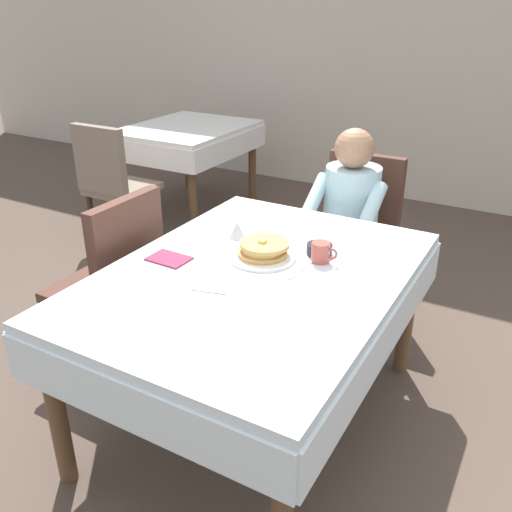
{
  "coord_description": "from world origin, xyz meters",
  "views": [
    {
      "loc": [
        0.97,
        -1.7,
        1.73
      ],
      "look_at": [
        -0.02,
        0.04,
        0.79
      ],
      "focal_mm": 38.55,
      "sensor_mm": 36.0,
      "label": 1
    }
  ],
  "objects": [
    {
      "name": "ground_plane",
      "position": [
        0.0,
        0.0,
        0.0
      ],
      "size": [
        14.0,
        14.0,
        0.0
      ],
      "primitive_type": "plane",
      "color": "brown"
    },
    {
      "name": "back_wall",
      "position": [
        0.0,
        3.4,
        1.6
      ],
      "size": [
        12.0,
        0.16,
        3.2
      ],
      "primitive_type": "cube",
      "color": "beige",
      "rests_on": "ground"
    },
    {
      "name": "dining_table_main",
      "position": [
        0.0,
        0.0,
        0.65
      ],
      "size": [
        1.12,
        1.52,
        0.74
      ],
      "color": "silver",
      "rests_on": "ground"
    },
    {
      "name": "chair_diner",
      "position": [
        0.01,
        1.17,
        0.53
      ],
      "size": [
        0.44,
        0.45,
        0.93
      ],
      "rotation": [
        0.0,
        0.0,
        3.14
      ],
      "color": "#4C2D23",
      "rests_on": "ground"
    },
    {
      "name": "diner_person",
      "position": [
        0.01,
        1.01,
        0.67
      ],
      "size": [
        0.4,
        0.43,
        1.12
      ],
      "rotation": [
        0.0,
        0.0,
        3.14
      ],
      "color": "silver",
      "rests_on": "ground"
    },
    {
      "name": "chair_left_side",
      "position": [
        -0.77,
        0.0,
        0.53
      ],
      "size": [
        0.45,
        0.44,
        0.93
      ],
      "rotation": [
        0.0,
        0.0,
        1.57
      ],
      "color": "#4C2D23",
      "rests_on": "ground"
    },
    {
      "name": "plate_breakfast",
      "position": [
        -0.04,
        0.13,
        0.75
      ],
      "size": [
        0.28,
        0.28,
        0.02
      ],
      "primitive_type": "cylinder",
      "color": "white",
      "rests_on": "dining_table_main"
    },
    {
      "name": "breakfast_stack",
      "position": [
        -0.03,
        0.13,
        0.78
      ],
      "size": [
        0.21,
        0.22,
        0.07
      ],
      "color": "tan",
      "rests_on": "plate_breakfast"
    },
    {
      "name": "cup_coffee",
      "position": [
        0.19,
        0.22,
        0.78
      ],
      "size": [
        0.11,
        0.08,
        0.08
      ],
      "color": "#B24C42",
      "rests_on": "dining_table_main"
    },
    {
      "name": "bowl_butter",
      "position": [
        0.15,
        0.28,
        0.76
      ],
      "size": [
        0.11,
        0.11,
        0.04
      ],
      "primitive_type": "cylinder",
      "color": "black",
      "rests_on": "dining_table_main"
    },
    {
      "name": "syrup_pitcher",
      "position": [
        -0.24,
        0.26,
        0.78
      ],
      "size": [
        0.08,
        0.08,
        0.07
      ],
      "color": "silver",
      "rests_on": "dining_table_main"
    },
    {
      "name": "fork_left_of_plate",
      "position": [
        -0.23,
        0.11,
        0.74
      ],
      "size": [
        0.02,
        0.18,
        0.0
      ],
      "primitive_type": "cube",
      "rotation": [
        0.0,
        0.0,
        1.59
      ],
      "color": "silver",
      "rests_on": "dining_table_main"
    },
    {
      "name": "knife_right_of_plate",
      "position": [
        0.15,
        0.11,
        0.74
      ],
      "size": [
        0.03,
        0.2,
        0.0
      ],
      "primitive_type": "cube",
      "rotation": [
        0.0,
        0.0,
        1.5
      ],
      "color": "silver",
      "rests_on": "dining_table_main"
    },
    {
      "name": "spoon_near_edge",
      "position": [
        -0.07,
        -0.23,
        0.74
      ],
      "size": [
        0.15,
        0.05,
        0.0
      ],
      "primitive_type": "cube",
      "rotation": [
        0.0,
        0.0,
        0.25
      ],
      "color": "silver",
      "rests_on": "dining_table_main"
    },
    {
      "name": "napkin_folded",
      "position": [
        -0.37,
        -0.08,
        0.74
      ],
      "size": [
        0.17,
        0.13,
        0.01
      ],
      "primitive_type": "cube",
      "rotation": [
        0.0,
        0.0,
        -0.03
      ],
      "color": "#8C2D4C",
      "rests_on": "dining_table_main"
    },
    {
      "name": "background_table_far",
      "position": [
        -1.87,
        2.11,
        0.62
      ],
      "size": [
        0.92,
        1.12,
        0.74
      ],
      "color": "white",
      "rests_on": "ground"
    },
    {
      "name": "background_chair_empty",
      "position": [
        -1.87,
        1.16,
        0.53
      ],
      "size": [
        0.44,
        0.45,
        0.93
      ],
      "color": "#7A6B5B",
      "rests_on": "ground"
    }
  ]
}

